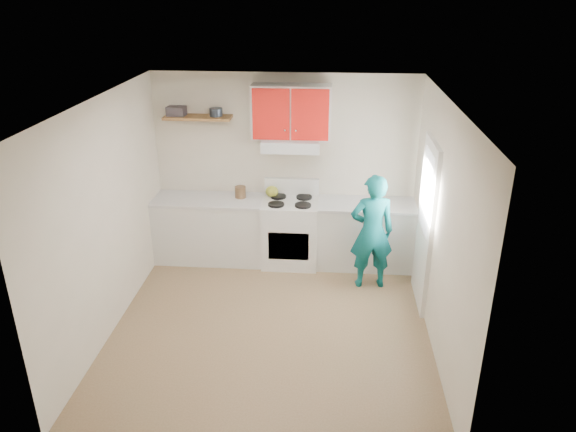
# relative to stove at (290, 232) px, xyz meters

# --- Properties ---
(floor) EXTENTS (3.80, 3.80, 0.00)m
(floor) POSITION_rel_stove_xyz_m (-0.10, -1.57, -0.46)
(floor) COLOR brown
(floor) RESTS_ON ground
(ceiling) EXTENTS (3.60, 3.80, 0.04)m
(ceiling) POSITION_rel_stove_xyz_m (-0.10, -1.57, 2.14)
(ceiling) COLOR white
(ceiling) RESTS_ON floor
(back_wall) EXTENTS (3.60, 0.04, 2.60)m
(back_wall) POSITION_rel_stove_xyz_m (-0.10, 0.32, 0.84)
(back_wall) COLOR beige
(back_wall) RESTS_ON floor
(front_wall) EXTENTS (3.60, 0.04, 2.60)m
(front_wall) POSITION_rel_stove_xyz_m (-0.10, -3.47, 0.84)
(front_wall) COLOR beige
(front_wall) RESTS_ON floor
(left_wall) EXTENTS (0.04, 3.80, 2.60)m
(left_wall) POSITION_rel_stove_xyz_m (-1.90, -1.57, 0.84)
(left_wall) COLOR beige
(left_wall) RESTS_ON floor
(right_wall) EXTENTS (0.04, 3.80, 2.60)m
(right_wall) POSITION_rel_stove_xyz_m (1.70, -1.57, 0.84)
(right_wall) COLOR beige
(right_wall) RESTS_ON floor
(door) EXTENTS (0.05, 0.85, 2.05)m
(door) POSITION_rel_stove_xyz_m (1.68, -0.88, 0.56)
(door) COLOR white
(door) RESTS_ON floor
(door_glass) EXTENTS (0.01, 0.55, 0.95)m
(door_glass) POSITION_rel_stove_xyz_m (1.65, -0.88, 0.99)
(door_glass) COLOR white
(door_glass) RESTS_ON door
(counter_left) EXTENTS (1.52, 0.60, 0.90)m
(counter_left) POSITION_rel_stove_xyz_m (-1.14, 0.02, -0.01)
(counter_left) COLOR silver
(counter_left) RESTS_ON floor
(counter_right) EXTENTS (1.32, 0.60, 0.90)m
(counter_right) POSITION_rel_stove_xyz_m (1.04, 0.02, -0.01)
(counter_right) COLOR silver
(counter_right) RESTS_ON floor
(stove) EXTENTS (0.76, 0.65, 0.92)m
(stove) POSITION_rel_stove_xyz_m (0.00, 0.00, 0.00)
(stove) COLOR white
(stove) RESTS_ON floor
(range_hood) EXTENTS (0.76, 0.44, 0.15)m
(range_hood) POSITION_rel_stove_xyz_m (0.00, 0.10, 1.24)
(range_hood) COLOR silver
(range_hood) RESTS_ON back_wall
(upper_cabinets) EXTENTS (1.02, 0.33, 0.70)m
(upper_cabinets) POSITION_rel_stove_xyz_m (0.00, 0.16, 1.66)
(upper_cabinets) COLOR #B1150F
(upper_cabinets) RESTS_ON back_wall
(shelf) EXTENTS (0.90, 0.30, 0.04)m
(shelf) POSITION_rel_stove_xyz_m (-1.25, 0.18, 1.56)
(shelf) COLOR brown
(shelf) RESTS_ON back_wall
(books) EXTENTS (0.25, 0.19, 0.12)m
(books) POSITION_rel_stove_xyz_m (-1.54, 0.18, 1.64)
(books) COLOR #3C343B
(books) RESTS_ON shelf
(tin) EXTENTS (0.19, 0.19, 0.11)m
(tin) POSITION_rel_stove_xyz_m (-1.01, 0.19, 1.63)
(tin) COLOR #333D4C
(tin) RESTS_ON shelf
(kettle) EXTENTS (0.24, 0.24, 0.15)m
(kettle) POSITION_rel_stove_xyz_m (-0.27, 0.17, 0.54)
(kettle) COLOR olive
(kettle) RESTS_ON stove
(crock) EXTENTS (0.18, 0.18, 0.18)m
(crock) POSITION_rel_stove_xyz_m (-0.70, 0.10, 0.53)
(crock) COLOR brown
(crock) RESTS_ON counter_left
(cutting_board) EXTENTS (0.32, 0.25, 0.02)m
(cutting_board) POSITION_rel_stove_xyz_m (0.70, -0.00, 0.45)
(cutting_board) COLOR olive
(cutting_board) RESTS_ON counter_right
(silicone_mat) EXTENTS (0.32, 0.27, 0.01)m
(silicone_mat) POSITION_rel_stove_xyz_m (1.54, -0.05, 0.44)
(silicone_mat) COLOR red
(silicone_mat) RESTS_ON counter_right
(person) EXTENTS (0.60, 0.43, 1.53)m
(person) POSITION_rel_stove_xyz_m (1.08, -0.56, 0.31)
(person) COLOR #0B5F63
(person) RESTS_ON floor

